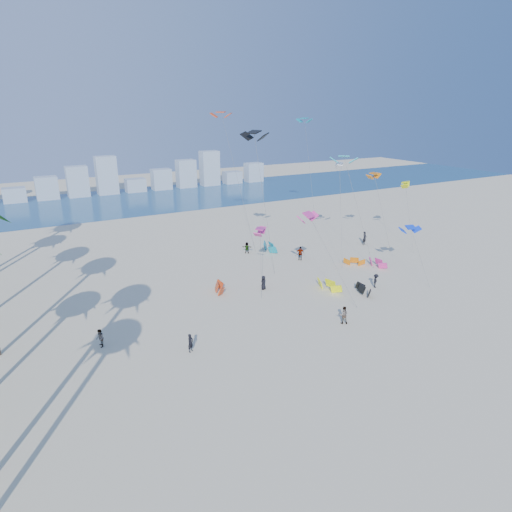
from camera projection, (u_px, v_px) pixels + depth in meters
ground at (328, 387)px, 31.14m from camera, size 220.00×220.00×0.00m
ocean at (112, 203)px, 90.91m from camera, size 220.00×220.00×0.00m
kitesurfer_near at (191, 343)px, 35.42m from camera, size 0.67×0.61×1.54m
kitesurfer_mid at (344, 315)px, 40.04m from camera, size 1.01×0.96×1.66m
kitesurfers_far at (286, 266)px, 52.22m from camera, size 39.05×18.43×1.92m
grounded_kites at (313, 269)px, 52.32m from camera, size 22.25×20.63×1.09m
flying_kites at (320, 166)px, 54.15m from camera, size 28.84×31.62×18.50m
distant_skyline at (95, 181)px, 97.69m from camera, size 85.00×3.00×8.40m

